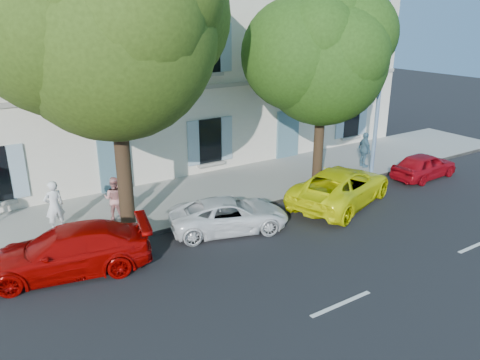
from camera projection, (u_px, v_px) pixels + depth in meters
ground at (253, 243)px, 15.06m from camera, size 90.00×90.00×0.00m
sidewalk at (190, 198)px, 18.56m from camera, size 36.00×4.50×0.15m
kerb at (217, 216)px, 16.84m from camera, size 36.00×0.16×0.16m
building at (127, 36)px, 21.13m from camera, size 28.00×7.00×12.00m
car_red_coupe at (67, 251)px, 13.14m from camera, size 4.95×2.89×1.35m
car_white_coupe at (229, 215)px, 15.79m from camera, size 4.39×2.95×1.12m
car_yellow_supercar at (341, 186)px, 17.96m from camera, size 5.57×3.91×1.41m
car_red_hatchback at (424, 166)px, 20.81m from camera, size 3.49×1.55×1.17m
tree_left at (112, 36)px, 13.65m from camera, size 6.22×6.22×9.64m
tree_right at (323, 61)px, 18.47m from camera, size 5.09×5.09×7.85m
street_lamp at (386, 60)px, 19.60m from camera, size 0.28×1.86×8.78m
pedestrian_a at (54, 206)px, 15.33m from camera, size 0.68×0.49×1.73m
pedestrian_b at (115, 198)px, 16.19m from camera, size 0.96×0.94×1.56m
pedestrian_c at (365, 150)px, 21.78m from camera, size 0.65×1.04×1.66m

